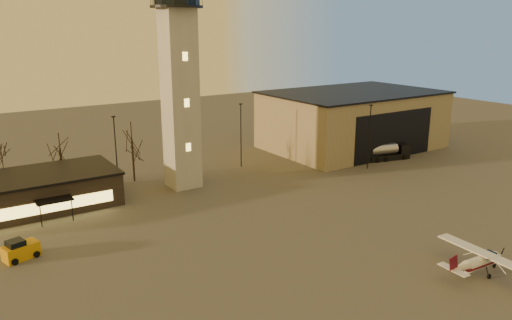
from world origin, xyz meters
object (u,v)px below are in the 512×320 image
at_px(hangar, 352,119).
at_px(cessna_front, 482,263).
at_px(fuel_truck, 388,153).
at_px(service_cart, 20,251).
at_px(terminal, 8,196).
at_px(control_tower, 179,68).

distance_m(hangar, cessna_front, 48.89).
relative_size(hangar, fuel_truck, 3.93).
distance_m(cessna_front, service_cart, 43.50).
xyz_separation_m(terminal, fuel_truck, (56.74, -7.97, -1.06)).
relative_size(fuel_truck, service_cart, 2.21).
height_order(terminal, service_cart, terminal).
xyz_separation_m(hangar, cessna_front, (-24.29, -42.22, -4.24)).
xyz_separation_m(control_tower, cessna_front, (11.71, -38.24, -15.41)).
relative_size(hangar, cessna_front, 3.14).
bearing_deg(control_tower, cessna_front, -72.97).
height_order(hangar, service_cart, hangar).
relative_size(terminal, service_cart, 7.19).
bearing_deg(hangar, control_tower, -173.69).
distance_m(hangar, fuel_truck, 10.84).
bearing_deg(cessna_front, fuel_truck, 57.84).
height_order(cessna_front, fuel_truck, fuel_truck).
bearing_deg(fuel_truck, service_cart, -161.11).
xyz_separation_m(terminal, service_cart, (-1.00, -14.00, -1.39)).
bearing_deg(fuel_truck, terminal, -175.07).
xyz_separation_m(control_tower, service_cart, (-23.00, -12.02, -15.56)).
distance_m(fuel_truck, service_cart, 58.05).
xyz_separation_m(control_tower, hangar, (36.00, 3.98, -11.17)).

